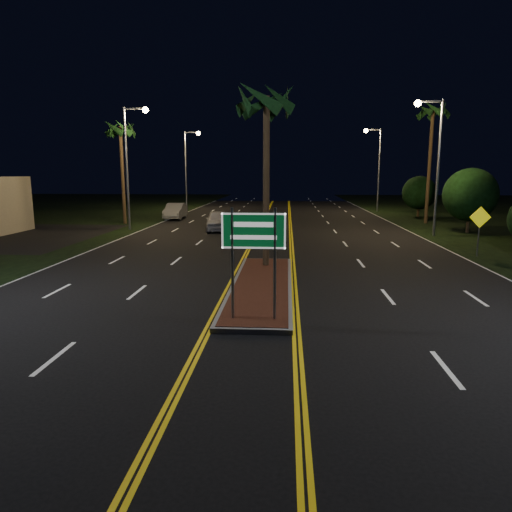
# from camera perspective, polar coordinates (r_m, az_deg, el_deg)

# --- Properties ---
(ground) EXTENTS (120.00, 120.00, 0.00)m
(ground) POSITION_cam_1_polar(r_m,az_deg,el_deg) (10.72, -1.41, -13.26)
(ground) COLOR black
(ground) RESTS_ON ground
(median_island) EXTENTS (2.25, 10.25, 0.17)m
(median_island) POSITION_cam_1_polar(r_m,az_deg,el_deg) (17.32, 0.71, -3.68)
(median_island) COLOR gray
(median_island) RESTS_ON ground
(highway_sign) EXTENTS (1.80, 0.08, 3.20)m
(highway_sign) POSITION_cam_1_polar(r_m,az_deg,el_deg) (12.75, -0.31, 1.84)
(highway_sign) COLOR gray
(highway_sign) RESTS_ON ground
(streetlight_left_mid) EXTENTS (1.91, 0.44, 9.00)m
(streetlight_left_mid) POSITION_cam_1_polar(r_m,az_deg,el_deg) (35.71, -15.34, 12.23)
(streetlight_left_mid) COLOR gray
(streetlight_left_mid) RESTS_ON ground
(streetlight_left_far) EXTENTS (1.91, 0.44, 9.00)m
(streetlight_left_far) POSITION_cam_1_polar(r_m,az_deg,el_deg) (55.01, -8.42, 11.72)
(streetlight_left_far) COLOR gray
(streetlight_left_far) RESTS_ON ground
(streetlight_right_mid) EXTENTS (1.91, 0.44, 9.00)m
(streetlight_right_mid) POSITION_cam_1_polar(r_m,az_deg,el_deg) (33.25, 21.30, 12.06)
(streetlight_right_mid) COLOR gray
(streetlight_right_mid) RESTS_ON ground
(streetlight_right_far) EXTENTS (1.91, 0.44, 9.00)m
(streetlight_right_far) POSITION_cam_1_polar(r_m,az_deg,el_deg) (52.69, 14.77, 11.56)
(streetlight_right_far) COLOR gray
(streetlight_right_far) RESTS_ON ground
(palm_median) EXTENTS (2.40, 2.40, 8.30)m
(palm_median) POSITION_cam_1_polar(r_m,az_deg,el_deg) (20.51, 1.33, 18.75)
(palm_median) COLOR #382819
(palm_median) RESTS_ON ground
(palm_left_far) EXTENTS (2.40, 2.40, 8.80)m
(palm_left_far) POSITION_cam_1_polar(r_m,az_deg,el_deg) (40.33, -16.61, 14.90)
(palm_left_far) COLOR #382819
(palm_left_far) RESTS_ON ground
(palm_right_far) EXTENTS (2.40, 2.40, 10.30)m
(palm_right_far) POSITION_cam_1_polar(r_m,az_deg,el_deg) (41.79, 21.25, 16.40)
(palm_right_far) COLOR #382819
(palm_right_far) RESTS_ON ground
(shrub_mid) EXTENTS (3.78, 3.78, 4.62)m
(shrub_mid) POSITION_cam_1_polar(r_m,az_deg,el_deg) (36.25, 25.20, 6.95)
(shrub_mid) COLOR #382819
(shrub_mid) RESTS_ON ground
(shrub_far) EXTENTS (3.24, 3.24, 3.96)m
(shrub_far) POSITION_cam_1_polar(r_m,az_deg,el_deg) (47.59, 19.73, 7.45)
(shrub_far) COLOR #382819
(shrub_far) RESTS_ON ground
(car_near) EXTENTS (2.99, 5.45, 1.72)m
(car_near) POSITION_cam_1_polar(r_m,az_deg,el_deg) (34.44, -4.80, 4.65)
(car_near) COLOR silver
(car_near) RESTS_ON ground
(car_far) EXTENTS (2.36, 5.17, 1.70)m
(car_far) POSITION_cam_1_polar(r_m,az_deg,el_deg) (43.55, -10.05, 5.72)
(car_far) COLOR #9B9FA4
(car_far) RESTS_ON ground
(warning_sign) EXTENTS (1.08, 0.08, 2.59)m
(warning_sign) POSITION_cam_1_polar(r_m,az_deg,el_deg) (26.07, 26.17, 3.60)
(warning_sign) COLOR gray
(warning_sign) RESTS_ON ground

